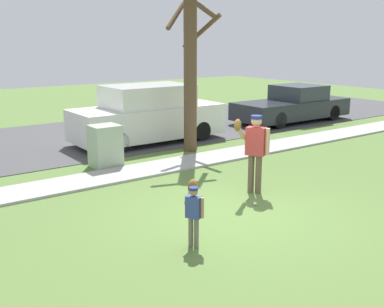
{
  "coord_description": "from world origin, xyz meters",
  "views": [
    {
      "loc": [
        -5.71,
        -6.48,
        3.29
      ],
      "look_at": [
        -0.19,
        1.12,
        1.0
      ],
      "focal_mm": 43.4,
      "sensor_mm": 36.0,
      "label": 1
    }
  ],
  "objects_px": {
    "parked_van_white": "(148,115)",
    "parked_pickup_dark": "(293,105)",
    "person_child": "(193,205)",
    "baseball": "(255,204)",
    "street_tree_near": "(190,54)",
    "person_adult": "(254,145)",
    "utility_cabinet": "(105,146)"
  },
  "relations": [
    {
      "from": "baseball",
      "to": "street_tree_near",
      "type": "bearing_deg",
      "value": 69.37
    },
    {
      "from": "street_tree_near",
      "to": "parked_pickup_dark",
      "type": "bearing_deg",
      "value": 15.33
    },
    {
      "from": "person_child",
      "to": "baseball",
      "type": "distance_m",
      "value": 2.36
    },
    {
      "from": "person_adult",
      "to": "parked_pickup_dark",
      "type": "height_order",
      "value": "person_adult"
    },
    {
      "from": "baseball",
      "to": "street_tree_near",
      "type": "distance_m",
      "value": 5.81
    },
    {
      "from": "street_tree_near",
      "to": "person_child",
      "type": "bearing_deg",
      "value": -125.42
    },
    {
      "from": "person_child",
      "to": "utility_cabinet",
      "type": "relative_size",
      "value": 0.94
    },
    {
      "from": "utility_cabinet",
      "to": "parked_pickup_dark",
      "type": "xyz_separation_m",
      "value": [
        9.46,
        1.96,
        0.11
      ]
    },
    {
      "from": "person_adult",
      "to": "person_child",
      "type": "relative_size",
      "value": 1.63
    },
    {
      "from": "person_adult",
      "to": "parked_van_white",
      "type": "xyz_separation_m",
      "value": [
        0.86,
        5.94,
        -0.18
      ]
    },
    {
      "from": "person_child",
      "to": "utility_cabinet",
      "type": "height_order",
      "value": "utility_cabinet"
    },
    {
      "from": "baseball",
      "to": "parked_van_white",
      "type": "bearing_deg",
      "value": 78.14
    },
    {
      "from": "street_tree_near",
      "to": "parked_pickup_dark",
      "type": "relative_size",
      "value": 1.05
    },
    {
      "from": "person_child",
      "to": "parked_van_white",
      "type": "xyz_separation_m",
      "value": [
        3.51,
        7.33,
        0.21
      ]
    },
    {
      "from": "person_child",
      "to": "parked_pickup_dark",
      "type": "height_order",
      "value": "parked_pickup_dark"
    },
    {
      "from": "person_adult",
      "to": "parked_van_white",
      "type": "distance_m",
      "value": 6.01
    },
    {
      "from": "person_child",
      "to": "baseball",
      "type": "bearing_deg",
      "value": -8.11
    },
    {
      "from": "person_adult",
      "to": "utility_cabinet",
      "type": "height_order",
      "value": "person_adult"
    },
    {
      "from": "utility_cabinet",
      "to": "parked_pickup_dark",
      "type": "relative_size",
      "value": 0.22
    },
    {
      "from": "utility_cabinet",
      "to": "parked_van_white",
      "type": "relative_size",
      "value": 0.23
    },
    {
      "from": "parked_van_white",
      "to": "utility_cabinet",
      "type": "bearing_deg",
      "value": 38.43
    },
    {
      "from": "person_child",
      "to": "street_tree_near",
      "type": "distance_m",
      "value": 7.1
    },
    {
      "from": "utility_cabinet",
      "to": "person_child",
      "type": "bearing_deg",
      "value": -100.59
    },
    {
      "from": "parked_van_white",
      "to": "parked_pickup_dark",
      "type": "xyz_separation_m",
      "value": [
        6.95,
        -0.03,
        -0.23
      ]
    },
    {
      "from": "person_child",
      "to": "parked_van_white",
      "type": "height_order",
      "value": "parked_van_white"
    },
    {
      "from": "person_child",
      "to": "parked_van_white",
      "type": "bearing_deg",
      "value": 36.4
    },
    {
      "from": "parked_van_white",
      "to": "parked_pickup_dark",
      "type": "relative_size",
      "value": 0.96
    },
    {
      "from": "person_adult",
      "to": "parked_pickup_dark",
      "type": "relative_size",
      "value": 0.33
    },
    {
      "from": "person_child",
      "to": "parked_pickup_dark",
      "type": "bearing_deg",
      "value": 6.89
    },
    {
      "from": "baseball",
      "to": "utility_cabinet",
      "type": "height_order",
      "value": "utility_cabinet"
    },
    {
      "from": "baseball",
      "to": "parked_pickup_dark",
      "type": "relative_size",
      "value": 0.01
    },
    {
      "from": "person_adult",
      "to": "parked_pickup_dark",
      "type": "distance_m",
      "value": 9.8
    }
  ]
}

